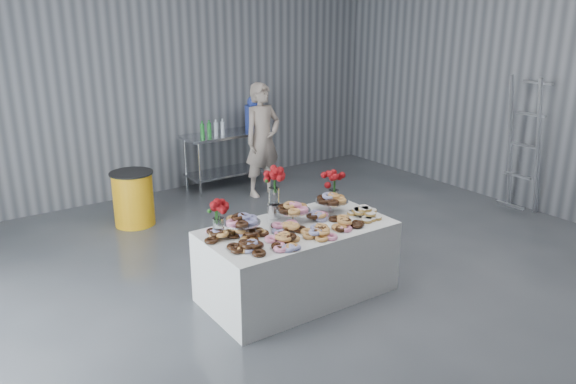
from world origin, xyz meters
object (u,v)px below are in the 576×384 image
(water_jug, at_px, (253,114))
(trash_barrel, at_px, (133,198))
(prep_table, at_px, (228,150))
(person, at_px, (263,140))
(display_table, at_px, (297,261))
(stepladder, at_px, (524,145))

(water_jug, relative_size, trash_barrel, 0.75)
(prep_table, distance_m, person, 0.78)
(prep_table, height_order, person, person)
(display_table, xyz_separation_m, stepladder, (4.10, 0.18, 0.61))
(display_table, xyz_separation_m, water_jug, (1.78, 3.67, 0.77))
(prep_table, bearing_deg, display_table, -109.28)
(trash_barrel, bearing_deg, person, 2.11)
(display_table, relative_size, prep_table, 1.27)
(water_jug, bearing_deg, person, -111.47)
(prep_table, height_order, stepladder, stepladder)
(display_table, distance_m, prep_table, 3.90)
(stepladder, bearing_deg, person, 132.97)
(display_table, relative_size, stepladder, 0.97)
(person, distance_m, stepladder, 3.81)
(water_jug, xyz_separation_m, trash_barrel, (-2.42, -0.78, -0.78))
(display_table, distance_m, person, 3.37)
(display_table, relative_size, water_jug, 3.43)
(person, bearing_deg, trash_barrel, 177.18)
(person, bearing_deg, stepladder, -51.96)
(person, relative_size, stepladder, 0.90)
(display_table, relative_size, trash_barrel, 2.56)
(trash_barrel, bearing_deg, prep_table, 22.16)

